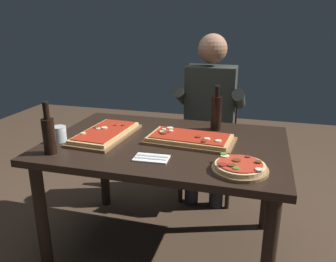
{
  "coord_description": "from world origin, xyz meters",
  "views": [
    {
      "loc": [
        0.52,
        -1.81,
        1.43
      ],
      "look_at": [
        0.0,
        0.05,
        0.79
      ],
      "focal_mm": 36.22,
      "sensor_mm": 36.0,
      "label": 1
    }
  ],
  "objects_px": {
    "pizza_rectangular_left": "(105,133)",
    "seated_diner": "(209,112)",
    "pizza_rectangular_front": "(190,139)",
    "wine_bottle_dark": "(49,134)",
    "oil_bottle_amber": "(216,112)",
    "diner_chair": "(210,138)",
    "pizza_round_far": "(240,167)",
    "dining_table": "(166,156)",
    "tumbler_near_camera": "(59,134)"
  },
  "relations": [
    {
      "from": "pizza_rectangular_left",
      "to": "seated_diner",
      "type": "xyz_separation_m",
      "value": [
        0.53,
        0.75,
        -0.02
      ]
    },
    {
      "from": "pizza_rectangular_front",
      "to": "wine_bottle_dark",
      "type": "relative_size",
      "value": 1.87
    },
    {
      "from": "oil_bottle_amber",
      "to": "diner_chair",
      "type": "distance_m",
      "value": 0.67
    },
    {
      "from": "pizza_rectangular_front",
      "to": "pizza_round_far",
      "type": "relative_size",
      "value": 1.98
    },
    {
      "from": "dining_table",
      "to": "diner_chair",
      "type": "distance_m",
      "value": 0.88
    },
    {
      "from": "dining_table",
      "to": "pizza_rectangular_front",
      "type": "bearing_deg",
      "value": 12.76
    },
    {
      "from": "diner_chair",
      "to": "tumbler_near_camera",
      "type": "bearing_deg",
      "value": -126.42
    },
    {
      "from": "pizza_rectangular_front",
      "to": "pizza_rectangular_left",
      "type": "xyz_separation_m",
      "value": [
        -0.52,
        -0.04,
        -0.0
      ]
    },
    {
      "from": "tumbler_near_camera",
      "to": "seated_diner",
      "type": "relative_size",
      "value": 0.07
    },
    {
      "from": "pizza_round_far",
      "to": "oil_bottle_amber",
      "type": "xyz_separation_m",
      "value": [
        -0.2,
        0.61,
        0.1
      ]
    },
    {
      "from": "wine_bottle_dark",
      "to": "tumbler_near_camera",
      "type": "height_order",
      "value": "wine_bottle_dark"
    },
    {
      "from": "pizza_round_far",
      "to": "diner_chair",
      "type": "xyz_separation_m",
      "value": [
        -0.31,
        1.15,
        -0.27
      ]
    },
    {
      "from": "tumbler_near_camera",
      "to": "pizza_rectangular_front",
      "type": "bearing_deg",
      "value": 14.72
    },
    {
      "from": "pizza_rectangular_front",
      "to": "tumbler_near_camera",
      "type": "bearing_deg",
      "value": -165.28
    },
    {
      "from": "pizza_round_far",
      "to": "wine_bottle_dark",
      "type": "distance_m",
      "value": 1.01
    },
    {
      "from": "pizza_rectangular_left",
      "to": "wine_bottle_dark",
      "type": "distance_m",
      "value": 0.38
    },
    {
      "from": "pizza_rectangular_left",
      "to": "pizza_round_far",
      "type": "height_order",
      "value": "pizza_round_far"
    },
    {
      "from": "pizza_round_far",
      "to": "tumbler_near_camera",
      "type": "bearing_deg",
      "value": 172.8
    },
    {
      "from": "dining_table",
      "to": "tumbler_near_camera",
      "type": "xyz_separation_m",
      "value": [
        -0.61,
        -0.16,
        0.14
      ]
    },
    {
      "from": "dining_table",
      "to": "pizza_rectangular_front",
      "type": "relative_size",
      "value": 2.61
    },
    {
      "from": "dining_table",
      "to": "pizza_round_far",
      "type": "xyz_separation_m",
      "value": [
        0.45,
        -0.3,
        0.12
      ]
    },
    {
      "from": "pizza_rectangular_front",
      "to": "tumbler_near_camera",
      "type": "height_order",
      "value": "tumbler_near_camera"
    },
    {
      "from": "dining_table",
      "to": "pizza_round_far",
      "type": "relative_size",
      "value": 5.16
    },
    {
      "from": "dining_table",
      "to": "wine_bottle_dark",
      "type": "bearing_deg",
      "value": -148.07
    },
    {
      "from": "seated_diner",
      "to": "tumbler_near_camera",
      "type": "bearing_deg",
      "value": -129.9
    },
    {
      "from": "wine_bottle_dark",
      "to": "pizza_rectangular_front",
      "type": "bearing_deg",
      "value": 28.52
    },
    {
      "from": "dining_table",
      "to": "pizza_rectangular_left",
      "type": "xyz_separation_m",
      "value": [
        -0.39,
        -0.01,
        0.11
      ]
    },
    {
      "from": "tumbler_near_camera",
      "to": "seated_diner",
      "type": "distance_m",
      "value": 1.17
    },
    {
      "from": "pizza_round_far",
      "to": "wine_bottle_dark",
      "type": "height_order",
      "value": "wine_bottle_dark"
    },
    {
      "from": "tumbler_near_camera",
      "to": "seated_diner",
      "type": "bearing_deg",
      "value": 50.1
    },
    {
      "from": "seated_diner",
      "to": "pizza_round_far",
      "type": "bearing_deg",
      "value": -73.4
    },
    {
      "from": "dining_table",
      "to": "seated_diner",
      "type": "bearing_deg",
      "value": 78.84
    },
    {
      "from": "dining_table",
      "to": "diner_chair",
      "type": "height_order",
      "value": "diner_chair"
    },
    {
      "from": "wine_bottle_dark",
      "to": "diner_chair",
      "type": "height_order",
      "value": "wine_bottle_dark"
    },
    {
      "from": "dining_table",
      "to": "seated_diner",
      "type": "xyz_separation_m",
      "value": [
        0.15,
        0.74,
        0.1
      ]
    },
    {
      "from": "wine_bottle_dark",
      "to": "tumbler_near_camera",
      "type": "xyz_separation_m",
      "value": [
        -0.06,
        0.18,
        -0.06
      ]
    },
    {
      "from": "diner_chair",
      "to": "seated_diner",
      "type": "distance_m",
      "value": 0.28
    },
    {
      "from": "pizza_round_far",
      "to": "seated_diner",
      "type": "bearing_deg",
      "value": 106.6
    },
    {
      "from": "oil_bottle_amber",
      "to": "diner_chair",
      "type": "height_order",
      "value": "oil_bottle_amber"
    },
    {
      "from": "pizza_round_far",
      "to": "oil_bottle_amber",
      "type": "height_order",
      "value": "oil_bottle_amber"
    },
    {
      "from": "diner_chair",
      "to": "seated_diner",
      "type": "bearing_deg",
      "value": -90.0
    },
    {
      "from": "dining_table",
      "to": "pizza_rectangular_left",
      "type": "relative_size",
      "value": 2.68
    },
    {
      "from": "pizza_rectangular_left",
      "to": "tumbler_near_camera",
      "type": "bearing_deg",
      "value": -145.51
    },
    {
      "from": "oil_bottle_amber",
      "to": "dining_table",
      "type": "bearing_deg",
      "value": -129.43
    },
    {
      "from": "pizza_rectangular_left",
      "to": "diner_chair",
      "type": "height_order",
      "value": "diner_chair"
    },
    {
      "from": "pizza_rectangular_front",
      "to": "pizza_round_far",
      "type": "distance_m",
      "value": 0.46
    },
    {
      "from": "dining_table",
      "to": "oil_bottle_amber",
      "type": "xyz_separation_m",
      "value": [
        0.25,
        0.31,
        0.21
      ]
    },
    {
      "from": "wine_bottle_dark",
      "to": "dining_table",
      "type": "bearing_deg",
      "value": 31.93
    },
    {
      "from": "pizza_rectangular_front",
      "to": "diner_chair",
      "type": "relative_size",
      "value": 0.62
    },
    {
      "from": "pizza_rectangular_left",
      "to": "oil_bottle_amber",
      "type": "distance_m",
      "value": 0.72
    }
  ]
}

